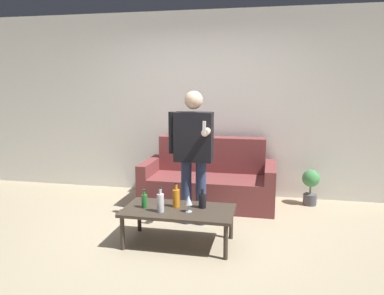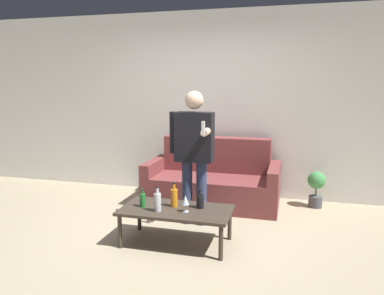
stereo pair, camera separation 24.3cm
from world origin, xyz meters
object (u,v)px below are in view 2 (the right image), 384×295
bottle_orange (158,202)px  couch (213,181)px  coffee_table (176,212)px  person_standing_front (194,148)px

bottle_orange → couch: bearing=80.9°
couch → coffee_table: couch is taller
bottle_orange → person_standing_front: 0.86m
coffee_table → person_standing_front: size_ratio=0.72×
couch → coffee_table: (-0.09, -1.43, 0.03)m
coffee_table → bottle_orange: bottle_orange is taller
coffee_table → person_standing_front: person_standing_front is taller
couch → coffee_table: 1.43m
coffee_table → couch: bearing=86.4°
coffee_table → bottle_orange: 0.24m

